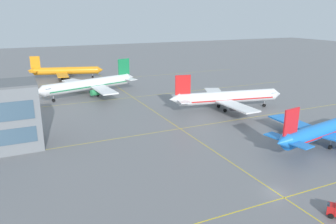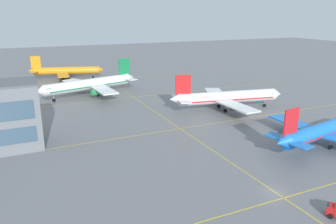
% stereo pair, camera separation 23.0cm
% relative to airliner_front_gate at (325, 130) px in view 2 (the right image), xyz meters
% --- Properties ---
extents(ground_plane, '(600.00, 600.00, 0.00)m').
position_rel_airliner_front_gate_xyz_m(ground_plane, '(-25.94, -12.44, -3.84)').
color(ground_plane, slate).
extents(airliner_front_gate, '(36.06, 30.73, 11.23)m').
position_rel_airliner_front_gate_xyz_m(airliner_front_gate, '(0.00, 0.00, 0.00)').
color(airliner_front_gate, blue).
rests_on(airliner_front_gate, ground).
extents(airliner_second_row, '(38.80, 33.01, 12.10)m').
position_rel_airliner_front_gate_xyz_m(airliner_second_row, '(-3.81, 35.20, 0.30)').
color(airliner_second_row, white).
rests_on(airliner_second_row, ground).
extents(airliner_third_row, '(40.34, 34.41, 12.75)m').
position_rel_airliner_front_gate_xyz_m(airliner_third_row, '(-39.77, 73.45, 0.52)').
color(airliner_third_row, white).
rests_on(airliner_third_row, ground).
extents(airliner_far_left_stand, '(34.83, 29.70, 11.00)m').
position_rel_airliner_front_gate_xyz_m(airliner_far_left_stand, '(-42.91, 113.49, -0.08)').
color(airliner_far_left_stand, orange).
rests_on(airliner_far_left_stand, ground).
extents(taxiway_markings, '(143.51, 172.64, 0.01)m').
position_rel_airliner_front_gate_xyz_m(taxiway_markings, '(-25.94, 44.41, -3.83)').
color(taxiway_markings, yellow).
rests_on(taxiway_markings, ground).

